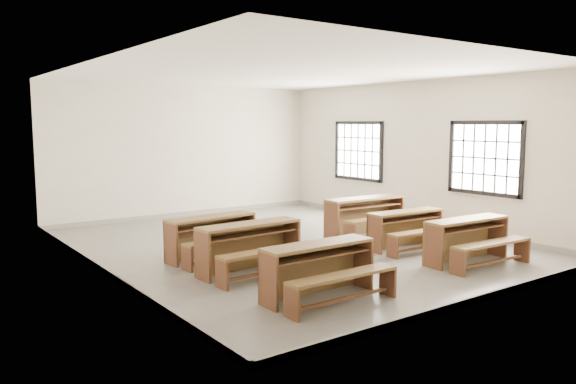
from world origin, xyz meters
TOP-DOWN VIEW (x-y plane):
  - room at (0.09, 0.00)m, footprint 8.50×8.50m
  - desk_set_0 at (-1.58, -2.90)m, footprint 1.61×0.84m
  - desk_set_1 at (-1.62, -1.29)m, footprint 1.73×0.96m
  - desk_set_2 at (-1.67, -0.14)m, footprint 1.67×0.99m
  - desk_set_3 at (1.59, -2.86)m, footprint 1.65×0.92m
  - desk_set_4 at (1.57, -1.54)m, footprint 1.57×0.88m
  - desk_set_5 at (1.73, -0.32)m, footprint 1.80×0.98m

SIDE VIEW (x-z plane):
  - desk_set_4 at x=1.57m, z-range 0.06..0.75m
  - desk_set_2 at x=-1.67m, z-range 0.06..0.78m
  - desk_set_0 at x=-1.58m, z-range 0.06..0.78m
  - desk_set_3 at x=1.59m, z-range 0.06..0.79m
  - desk_set_1 at x=-1.62m, z-range 0.06..0.82m
  - desk_set_5 at x=1.73m, z-range 0.07..0.86m
  - room at x=0.09m, z-range 0.54..3.74m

